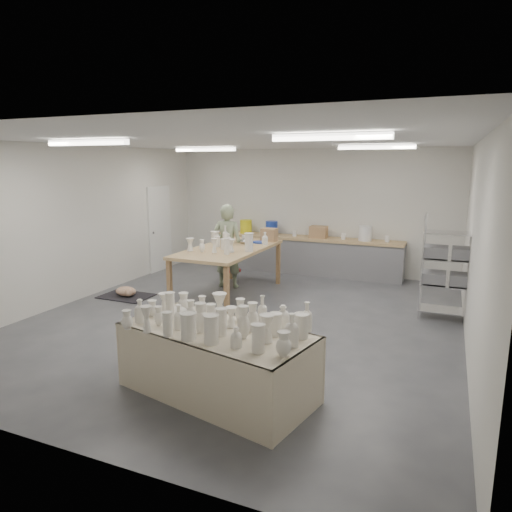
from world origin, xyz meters
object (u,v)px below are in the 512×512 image
at_px(potter, 227,246).
at_px(red_stool, 233,271).
at_px(drying_table, 217,358).
at_px(work_table, 232,248).

distance_m(potter, red_stool, 0.66).
bearing_deg(drying_table, potter, 127.56).
distance_m(drying_table, work_table, 4.16).
xyz_separation_m(work_table, potter, (-0.36, 0.51, -0.07)).
height_order(work_table, red_stool, work_table).
xyz_separation_m(work_table, red_stool, (-0.36, 0.78, -0.68)).
distance_m(work_table, potter, 0.63).
xyz_separation_m(potter, red_stool, (-0.00, 0.27, -0.61)).
xyz_separation_m(drying_table, work_table, (-1.64, 3.79, 0.54)).
bearing_deg(drying_table, work_table, 126.01).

